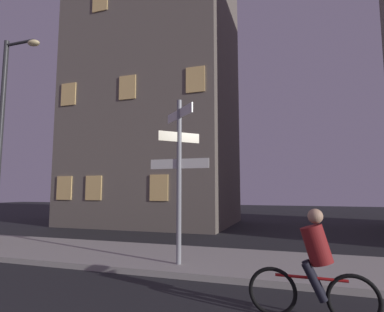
# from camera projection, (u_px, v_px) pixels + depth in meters

# --- Properties ---
(sidewalk_kerb) EXTENTS (40.00, 3.10, 0.14)m
(sidewalk_kerb) POSITION_uv_depth(u_px,v_px,m) (184.00, 259.00, 8.17)
(sidewalk_kerb) COLOR #9E9991
(sidewalk_kerb) RESTS_ON ground_plane
(signpost) EXTENTS (1.52, 1.04, 3.99)m
(signpost) POSITION_uv_depth(u_px,v_px,m) (179.00, 166.00, 7.60)
(signpost) COLOR gray
(signpost) RESTS_ON sidewalk_kerb
(street_lamp) EXTENTS (1.48, 0.28, 6.86)m
(street_lamp) POSITION_uv_depth(u_px,v_px,m) (5.00, 123.00, 10.30)
(street_lamp) COLOR #2D2D30
(street_lamp) RESTS_ON sidewalk_kerb
(cyclist) EXTENTS (1.82, 0.34, 1.61)m
(cyclist) POSITION_uv_depth(u_px,v_px,m) (314.00, 268.00, 4.52)
(cyclist) COLOR black
(cyclist) RESTS_ON ground_plane
(building_left_block) EXTENTS (8.78, 6.65, 17.76)m
(building_left_block) POSITION_uv_depth(u_px,v_px,m) (156.00, 73.00, 18.59)
(building_left_block) COLOR #6B6056
(building_left_block) RESTS_ON ground_plane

